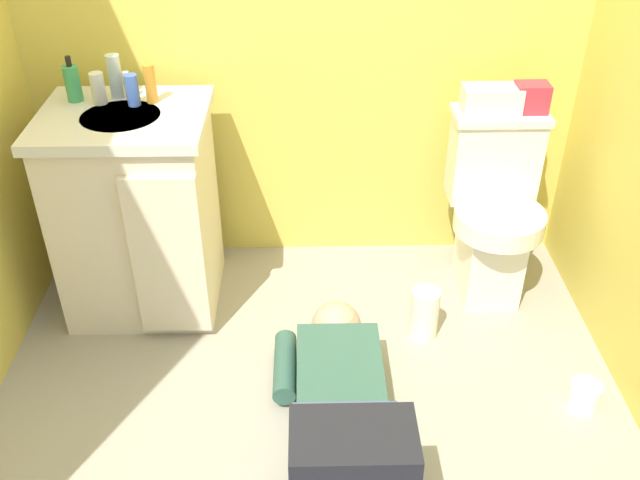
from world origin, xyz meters
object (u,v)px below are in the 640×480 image
at_px(toilet, 493,210).
at_px(soap_dispenser, 72,83).
at_px(bottle_amber, 150,84).
at_px(person_plumber, 341,416).
at_px(faucet, 127,85).
at_px(tissue_box, 491,99).
at_px(bottle_clear, 115,76).
at_px(toiletry_bag, 531,98).
at_px(toilet_paper_roll, 584,396).
at_px(vanity_cabinet, 138,211).
at_px(bottle_white, 98,88).
at_px(bottle_blue, 132,90).
at_px(paper_towel_roll, 424,313).

distance_m(toilet, soap_dispenser, 1.67).
bearing_deg(bottle_amber, person_plumber, -54.83).
height_order(faucet, tissue_box, faucet).
bearing_deg(bottle_clear, toilet, -3.76).
height_order(tissue_box, toiletry_bag, toiletry_bag).
bearing_deg(toilet, person_plumber, -125.95).
height_order(toilet, toilet_paper_roll, toilet).
distance_m(vanity_cabinet, faucet, 0.47).
bearing_deg(soap_dispenser, bottle_clear, 11.28).
distance_m(bottle_white, bottle_amber, 0.19).
height_order(toilet, tissue_box, tissue_box).
relative_size(faucet, bottle_blue, 0.88).
relative_size(vanity_cabinet, toiletry_bag, 6.61).
bearing_deg(bottle_white, soap_dispenser, 163.46).
relative_size(person_plumber, toiletry_bag, 8.59).
relative_size(vanity_cabinet, toilet_paper_roll, 7.45).
distance_m(vanity_cabinet, toiletry_bag, 1.55).
bearing_deg(vanity_cabinet, soap_dispenser, 146.90).
xyz_separation_m(tissue_box, bottle_blue, (-1.32, -0.07, 0.08)).
bearing_deg(bottle_blue, bottle_amber, 21.50).
bearing_deg(toilet, toilet_paper_roll, -74.40).
height_order(bottle_blue, toilet_paper_roll, bottle_blue).
distance_m(vanity_cabinet, bottle_blue, 0.47).
bearing_deg(tissue_box, bottle_white, -177.85).
relative_size(tissue_box, toiletry_bag, 1.77).
distance_m(toilet, tissue_box, 0.44).
bearing_deg(toilet, toiletry_bag, 40.77).
xyz_separation_m(soap_dispenser, bottle_blue, (0.22, -0.05, -0.01)).
height_order(bottle_clear, toilet_paper_roll, bottle_clear).
bearing_deg(toilet, paper_towel_roll, -133.20).
bearing_deg(faucet, soap_dispenser, -173.99).
bearing_deg(toilet, tissue_box, 116.43).
relative_size(toilet, toiletry_bag, 6.05).
xyz_separation_m(tissue_box, toilet_paper_roll, (0.24, -0.79, -0.75)).
distance_m(faucet, toilet_paper_roll, 1.96).
distance_m(vanity_cabinet, bottle_amber, 0.49).
bearing_deg(bottle_amber, paper_towel_roll, -19.92).
bearing_deg(bottle_blue, faucet, 116.24).
height_order(bottle_blue, bottle_amber, bottle_amber).
height_order(person_plumber, toiletry_bag, toiletry_bag).
distance_m(soap_dispenser, bottle_clear, 0.15).
bearing_deg(faucet, vanity_cabinet, -88.69).
relative_size(bottle_clear, paper_towel_roll, 0.76).
distance_m(vanity_cabinet, bottle_white, 0.48).
relative_size(person_plumber, bottle_clear, 6.68).
bearing_deg(vanity_cabinet, faucet, 91.31).
distance_m(toiletry_bag, paper_towel_roll, 0.91).
bearing_deg(toiletry_bag, tissue_box, 180.00).
height_order(vanity_cabinet, bottle_amber, bottle_amber).
relative_size(soap_dispenser, toilet_paper_roll, 1.51).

